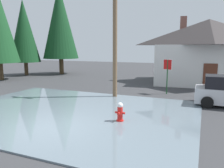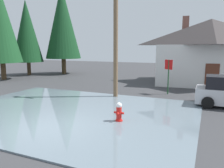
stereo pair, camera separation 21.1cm
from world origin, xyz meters
name	(u,v)px [view 1 (the left image)]	position (x,y,z in m)	size (l,w,h in m)	color
ground_plane	(52,129)	(0.00, 0.00, -0.05)	(80.00, 80.00, 0.10)	#38383A
flood_puddle	(69,111)	(-0.66, 2.25, 0.03)	(12.35, 9.07, 0.06)	slate
lane_stop_bar	(18,141)	(-0.33, -1.48, 0.00)	(4.38, 0.30, 0.01)	silver
fire_hydrant	(120,113)	(2.26, 1.72, 0.43)	(0.44, 0.38, 0.88)	red
utility_pole	(115,28)	(0.22, 6.23, 4.38)	(1.60, 0.28, 8.41)	brown
stop_sign_far	(167,69)	(3.17, 8.61, 1.71)	(0.62, 0.37, 2.41)	#1E4C28
house	(207,51)	(5.66, 14.82, 2.94)	(9.85, 7.60, 6.12)	silver
pine_tree_tall_left	(24,31)	(-13.86, 13.32, 5.06)	(3.44, 3.44, 8.60)	#4C3823
pine_tree_mid_left	(60,22)	(-10.78, 15.98, 6.23)	(4.24, 4.24, 10.59)	#4C3823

